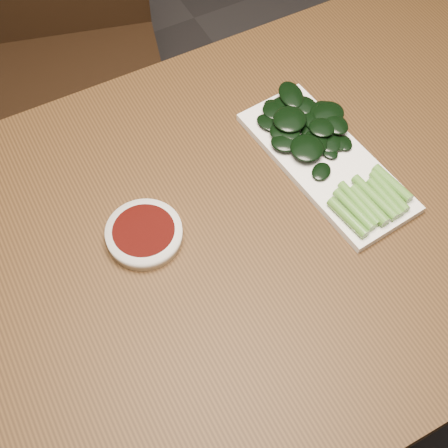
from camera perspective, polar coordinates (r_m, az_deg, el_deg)
ground at (r=1.67m, az=0.82°, el=-14.23°), size 6.00×6.00×0.00m
table at (r=1.05m, az=1.27°, el=-2.33°), size 1.40×0.80×0.75m
chair_far at (r=1.71m, az=-13.40°, el=15.45°), size 0.52×0.52×0.89m
sauce_bowl at (r=0.98m, az=-7.30°, el=-0.91°), size 0.12×0.12×0.02m
serving_plate at (r=1.07m, az=9.28°, el=5.67°), size 0.17×0.35×0.01m
gai_lan at (r=1.08m, az=9.06°, el=7.36°), size 0.16×0.34×0.03m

